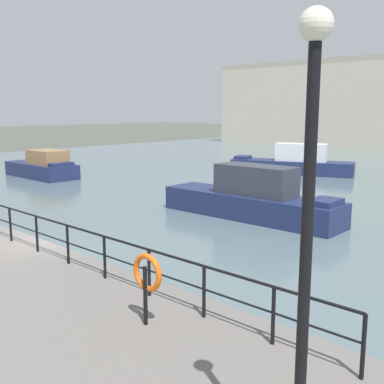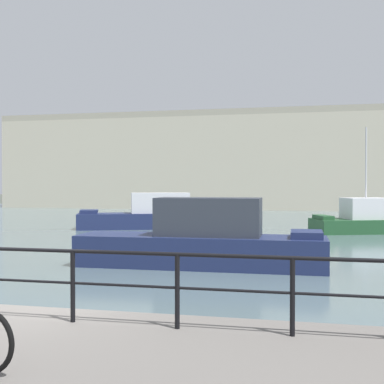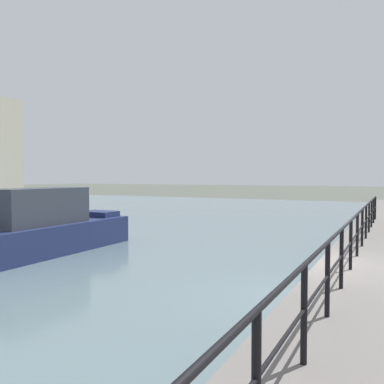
# 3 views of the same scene
# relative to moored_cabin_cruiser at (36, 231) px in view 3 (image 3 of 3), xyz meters

# --- Properties ---
(ground_plane) EXTENTS (240.00, 240.00, 0.00)m
(ground_plane) POSITION_rel_moored_cabin_cruiser_xyz_m (-0.90, -10.16, -0.91)
(ground_plane) COLOR #4C5147
(moored_cabin_cruiser) EXTENTS (8.90, 2.26, 2.47)m
(moored_cabin_cruiser) POSITION_rel_moored_cabin_cruiser_xyz_m (0.00, 0.00, 0.00)
(moored_cabin_cruiser) COLOR navy
(moored_cabin_cruiser) RESTS_ON water_basin
(quay_railing) EXTENTS (22.40, 0.07, 1.08)m
(quay_railing) POSITION_rel_moored_cabin_cruiser_xyz_m (-1.36, -10.91, 0.77)
(quay_railing) COLOR black
(quay_railing) RESTS_ON quay_promenade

